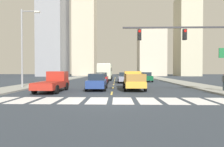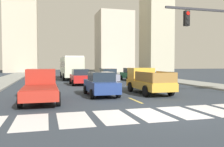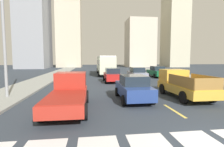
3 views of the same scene
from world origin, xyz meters
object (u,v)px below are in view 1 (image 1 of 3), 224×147
sedan_mid (124,78)px  traffic_signal_gantry (199,43)px  pickup_stakebed (133,81)px  streetlight_left (23,45)px  city_bus (106,71)px  sedan_near_left (97,82)px  sedan_near_right (146,77)px  sedan_far (102,78)px  pickup_dark (54,82)px

sedan_mid → traffic_signal_gantry: traffic_signal_gantry is taller
pickup_stakebed → traffic_signal_gantry: 7.82m
streetlight_left → pickup_stakebed: bearing=-3.8°
city_bus → streetlight_left: 19.66m
pickup_stakebed → sedan_near_left: (-3.87, -0.63, -0.08)m
city_bus → sedan_mid: (3.57, -8.29, -1.09)m
pickup_stakebed → sedan_near_right: 13.62m
streetlight_left → traffic_signal_gantry: bearing=-20.2°
pickup_stakebed → city_bus: city_bus is taller
sedan_near_right → streetlight_left: 20.57m
sedan_near_left → pickup_stakebed: bearing=11.8°
sedan_mid → streetlight_left: bearing=-143.0°
pickup_stakebed → sedan_near_right: size_ratio=1.18×
sedan_near_right → streetlight_left: streetlight_left is taller
pickup_stakebed → streetlight_left: 13.15m
sedan_near_left → sedan_far: same height
sedan_mid → sedan_near_right: (4.06, 3.06, 0.00)m
sedan_far → sedan_near_right: 8.83m
pickup_dark → traffic_signal_gantry: size_ratio=0.59×
sedan_near_right → streetlight_left: size_ratio=0.49×
sedan_mid → streetlight_left: (-11.88, -9.27, 4.11)m
pickup_dark → city_bus: city_bus is taller
sedan_near_right → sedan_near_left: bearing=-117.5°
city_bus → sedan_far: size_ratio=2.45×
pickup_dark → streetlight_left: streetlight_left is taller
sedan_mid → sedan_far: 3.81m
pickup_dark → sedan_near_right: (11.45, 15.19, -0.06)m
city_bus → sedan_mid: city_bus is taller
pickup_stakebed → pickup_dark: size_ratio=1.00×
city_bus → sedan_near_left: 19.07m
traffic_signal_gantry → streetlight_left: size_ratio=0.98×
pickup_dark → traffic_signal_gantry: traffic_signal_gantry is taller
traffic_signal_gantry → sedan_far: bearing=121.8°
sedan_mid → sedan_far: (-3.52, -1.46, 0.00)m
traffic_signal_gantry → sedan_mid: bearing=108.5°
sedan_near_left → sedan_near_right: size_ratio=1.00×
pickup_stakebed → sedan_far: 9.58m
streetlight_left → sedan_far: bearing=43.0°
sedan_near_left → pickup_dark: bearing=-158.9°
pickup_stakebed → sedan_near_left: pickup_stakebed is taller
pickup_dark → streetlight_left: (-4.49, 2.86, 4.05)m
pickup_dark → sedan_near_right: size_ratio=1.18×
sedan_mid → sedan_far: size_ratio=1.00×
sedan_near_left → city_bus: bearing=93.4°
city_bus → pickup_stakebed: bearing=-78.7°
sedan_mid → sedan_near_left: same height
city_bus → sedan_near_right: city_bus is taller
sedan_far → pickup_dark: bearing=-112.1°
sedan_far → sedan_near_right: same height
pickup_dark → sedan_near_right: 19.02m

